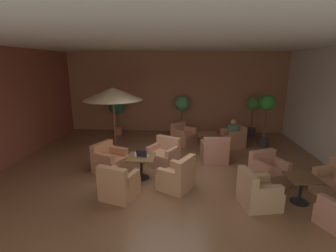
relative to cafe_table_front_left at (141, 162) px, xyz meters
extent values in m
cube|color=brown|center=(0.69, 0.08, -0.49)|extent=(9.95, 9.99, 0.02)
cube|color=#9B6144|center=(0.69, 5.03, 1.31)|extent=(9.95, 0.08, 3.58)
cube|color=silver|center=(0.69, 0.08, 3.13)|extent=(9.95, 9.99, 0.06)
cylinder|color=black|center=(0.00, 0.00, -0.46)|extent=(0.41, 0.41, 0.02)
cylinder|color=black|center=(0.00, 0.00, -0.18)|extent=(0.07, 0.07, 0.59)
cube|color=brown|center=(0.00, 0.00, 0.13)|extent=(0.72, 0.72, 0.03)
cube|color=#B97552|center=(-0.99, 0.43, -0.27)|extent=(1.05, 1.06, 0.41)
cube|color=#B97552|center=(-1.28, 0.56, 0.14)|extent=(0.48, 0.81, 0.40)
cube|color=#B97552|center=(-0.82, 0.71, 0.04)|extent=(0.63, 0.39, 0.21)
cube|color=#B97552|center=(-1.08, 0.12, 0.04)|extent=(0.63, 0.39, 0.21)
cube|color=#B47D56|center=(-0.33, -1.03, -0.25)|extent=(0.93, 0.92, 0.45)
cube|color=#B47D56|center=(-0.42, -1.30, 0.17)|extent=(0.75, 0.38, 0.41)
cube|color=#B47D56|center=(-0.61, -0.90, 0.06)|extent=(0.30, 0.58, 0.19)
cube|color=#B47D56|center=(-0.03, -1.09, 0.06)|extent=(0.30, 0.58, 0.19)
cube|color=tan|center=(0.96, -0.51, -0.28)|extent=(0.99, 1.01, 0.40)
cube|color=tan|center=(1.21, -0.64, 0.16)|extent=(0.50, 0.75, 0.46)
cube|color=tan|center=(0.78, -0.76, 0.02)|extent=(0.56, 0.39, 0.19)
cube|color=tan|center=(1.07, -0.22, 0.02)|extent=(0.56, 0.39, 0.19)
cube|color=tan|center=(0.51, 0.96, -0.27)|extent=(1.09, 1.08, 0.42)
cube|color=tan|center=(0.66, 1.23, 0.15)|extent=(0.80, 0.54, 0.42)
cube|color=tan|center=(0.80, 0.75, 0.04)|extent=(0.40, 0.60, 0.19)
cube|color=tan|center=(0.19, 1.08, 0.04)|extent=(0.40, 0.60, 0.19)
cylinder|color=black|center=(1.99, 2.45, -0.46)|extent=(0.37, 0.37, 0.02)
cylinder|color=black|center=(1.99, 2.45, -0.18)|extent=(0.07, 0.07, 0.59)
cube|color=brown|center=(1.99, 2.45, 0.13)|extent=(0.74, 0.74, 0.03)
cube|color=#BE7A56|center=(2.97, 2.90, -0.26)|extent=(0.97, 0.98, 0.43)
cube|color=#BE7A56|center=(3.23, 3.01, 0.14)|extent=(0.45, 0.74, 0.38)
cube|color=#BE7A56|center=(3.06, 2.60, 0.07)|extent=(0.57, 0.36, 0.24)
cube|color=#BE7A56|center=(2.81, 3.15, 0.07)|extent=(0.57, 0.36, 0.24)
cube|color=#B97656|center=(1.14, 3.12, -0.26)|extent=(1.07, 1.08, 0.44)
cube|color=#B97656|center=(0.92, 3.30, 0.15)|extent=(0.62, 0.72, 0.38)
cube|color=#B97656|center=(1.38, 3.35, 0.06)|extent=(0.53, 0.46, 0.19)
cube|color=#B97656|center=(0.97, 2.84, 0.06)|extent=(0.53, 0.46, 0.19)
cube|color=tan|center=(2.12, 1.38, -0.27)|extent=(0.88, 0.81, 0.42)
cube|color=tan|center=(2.15, 1.10, 0.18)|extent=(0.81, 0.25, 0.46)
cube|color=tan|center=(1.79, 1.38, 0.06)|extent=(0.22, 0.58, 0.24)
cube|color=tan|center=(2.43, 1.46, 0.06)|extent=(0.22, 0.58, 0.24)
cylinder|color=black|center=(3.80, -0.98, -0.46)|extent=(0.40, 0.40, 0.02)
cylinder|color=black|center=(3.80, -0.98, -0.18)|extent=(0.07, 0.07, 0.59)
cube|color=brown|center=(3.80, -0.98, 0.13)|extent=(0.70, 0.70, 0.03)
cube|color=#B37860|center=(3.93, -1.97, 0.05)|extent=(0.37, 0.57, 0.23)
cube|color=tan|center=(4.71, -0.62, -0.27)|extent=(0.93, 0.94, 0.41)
cube|color=tan|center=(4.57, -0.37, 0.05)|extent=(0.57, 0.34, 0.22)
cube|color=#B0755D|center=(3.39, -0.08, -0.28)|extent=(1.02, 1.03, 0.40)
cube|color=#B0755D|center=(3.27, 0.19, 0.14)|extent=(0.77, 0.47, 0.42)
cube|color=#B0755D|center=(3.70, 0.01, 0.04)|extent=(0.38, 0.61, 0.24)
cube|color=#B0755D|center=(3.13, -0.25, 0.04)|extent=(0.38, 0.61, 0.24)
cube|color=tan|center=(2.84, -1.18, -0.26)|extent=(0.90, 0.87, 0.42)
cube|color=tan|center=(2.54, -1.24, 0.15)|extent=(0.31, 0.75, 0.40)
cube|color=tan|center=(2.82, -0.89, 0.04)|extent=(0.62, 0.27, 0.18)
cube|color=tan|center=(2.94, -1.45, 0.04)|extent=(0.62, 0.27, 0.18)
cylinder|color=#2D2D2D|center=(-1.38, 2.29, -0.44)|extent=(0.32, 0.32, 0.08)
cylinder|color=brown|center=(-1.38, 2.29, 0.64)|extent=(0.06, 0.06, 2.23)
cone|color=beige|center=(-1.38, 2.29, 1.58)|extent=(2.08, 2.08, 0.44)
cylinder|color=#AE6642|center=(-1.81, 4.25, -0.30)|extent=(0.34, 0.34, 0.36)
cylinder|color=brown|center=(-1.81, 4.25, 0.19)|extent=(0.06, 0.06, 0.61)
sphere|color=#24603B|center=(-1.81, 4.25, 0.79)|extent=(0.70, 0.70, 0.70)
cylinder|color=#A16948|center=(1.02, 4.36, -0.25)|extent=(0.33, 0.33, 0.45)
cylinder|color=brown|center=(1.02, 4.36, 0.32)|extent=(0.06, 0.06, 0.70)
sphere|color=#498551|center=(1.02, 4.36, 0.95)|extent=(0.65, 0.65, 0.65)
cylinder|color=#392F2D|center=(4.16, 3.03, -0.31)|extent=(0.40, 0.40, 0.34)
cylinder|color=brown|center=(4.16, 3.03, 0.41)|extent=(0.06, 0.06, 1.10)
sphere|color=#2E7C2C|center=(4.16, 3.03, 1.22)|extent=(0.59, 0.59, 0.59)
cylinder|color=#342C36|center=(4.02, 4.33, -0.29)|extent=(0.38, 0.38, 0.38)
cylinder|color=brown|center=(4.02, 4.33, 0.31)|extent=(0.06, 0.06, 0.81)
sphere|color=#47823D|center=(4.02, 4.33, 0.96)|extent=(0.57, 0.57, 0.57)
cube|color=#4D7B5E|center=(2.97, 2.90, 0.17)|extent=(0.34, 0.44, 0.44)
sphere|color=tan|center=(2.97, 2.90, 0.48)|extent=(0.20, 0.20, 0.20)
cylinder|color=white|center=(-0.14, 0.01, 0.20)|extent=(0.08, 0.08, 0.11)
cube|color=#9EA0A5|center=(0.04, 0.06, 0.15)|extent=(0.35, 0.28, 0.01)
cube|color=black|center=(0.01, -0.05, 0.25)|extent=(0.31, 0.07, 0.19)
camera|label=1|loc=(1.18, -6.25, 2.59)|focal=26.53mm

